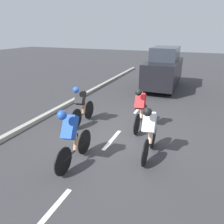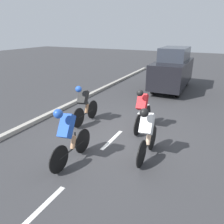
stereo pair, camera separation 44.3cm
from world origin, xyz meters
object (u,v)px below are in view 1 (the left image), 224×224
at_px(cyclist_black, 81,104).
at_px(support_car, 164,69).
at_px(cyclist_blue, 71,136).
at_px(cyclist_white, 149,131).
at_px(cyclist_red, 140,108).

height_order(cyclist_black, support_car, support_car).
bearing_deg(cyclist_blue, support_car, -95.16).
bearing_deg(cyclist_white, support_car, -83.03).
xyz_separation_m(cyclist_black, cyclist_white, (-2.80, 1.31, 0.03)).
bearing_deg(cyclist_blue, cyclist_white, -148.37).
relative_size(cyclist_black, cyclist_red, 0.98).
relative_size(cyclist_black, cyclist_blue, 0.97).
height_order(cyclist_black, cyclist_red, cyclist_red).
height_order(cyclist_black, cyclist_white, cyclist_white).
bearing_deg(cyclist_black, cyclist_white, 154.94).
bearing_deg(cyclist_blue, cyclist_red, -110.83).
xyz_separation_m(cyclist_black, cyclist_blue, (-1.07, 2.38, 0.06)).
xyz_separation_m(cyclist_blue, cyclist_white, (-1.73, -1.07, -0.03)).
bearing_deg(support_car, cyclist_blue, 84.84).
height_order(cyclist_red, support_car, support_car).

